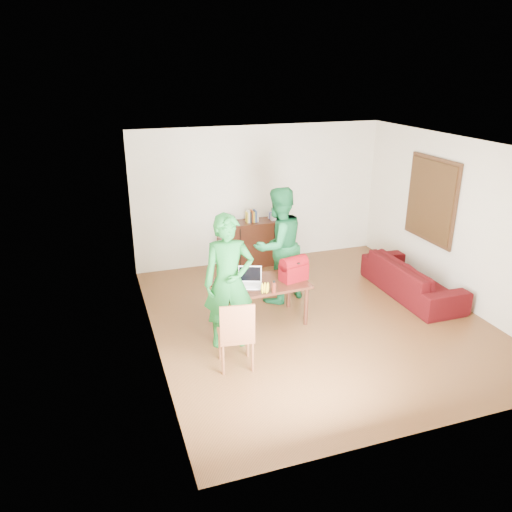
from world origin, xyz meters
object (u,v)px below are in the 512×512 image
object	(u,v)px
chair	(236,347)
laptop	(249,283)
table	(260,288)
red_bag	(294,271)
bottle	(274,287)
person_near	(229,282)
sofa	(412,278)
person_far	(278,246)

from	to	relation	value
chair	laptop	bearing A→B (deg)	70.91
table	red_bag	world-z (taller)	red_bag
table	chair	world-z (taller)	chair
red_bag	bottle	bearing A→B (deg)	-156.31
laptop	bottle	distance (m)	0.43
person_near	table	bearing A→B (deg)	44.18
bottle	sofa	bearing A→B (deg)	10.65
chair	laptop	distance (m)	1.18
person_near	chair	bearing A→B (deg)	-89.40
sofa	bottle	bearing A→B (deg)	100.91
person_far	sofa	size ratio (longest dim) A/B	0.94
chair	bottle	distance (m)	1.11
bottle	person_near	bearing A→B (deg)	-175.23
chair	sofa	distance (m)	3.71
person_far	person_near	bearing A→B (deg)	24.34
person_far	red_bag	distance (m)	0.74
table	red_bag	size ratio (longest dim) A/B	3.56
red_bag	sofa	size ratio (longest dim) A/B	0.20
person_far	laptop	bearing A→B (deg)	25.15
chair	person_near	size ratio (longest dim) A/B	0.51
laptop	sofa	size ratio (longest dim) A/B	0.21
person_near	sofa	xyz separation A→B (m)	(3.44, 0.57, -0.66)
chair	bottle	world-z (taller)	chair
person_far	laptop	xyz separation A→B (m)	(-0.74, -0.74, -0.26)
person_near	sofa	distance (m)	3.55
table	sofa	world-z (taller)	table
person_far	table	bearing A→B (deg)	31.46
person_near	bottle	size ratio (longest dim) A/B	10.17
table	sofa	distance (m)	2.84
sofa	person_near	bearing A→B (deg)	99.75
red_bag	person_near	bearing A→B (deg)	-174.29
laptop	bottle	xyz separation A→B (m)	(0.27, -0.33, 0.05)
person_near	laptop	xyz separation A→B (m)	(0.42, 0.39, -0.25)
laptop	sofa	distance (m)	3.05
laptop	bottle	size ratio (longest dim) A/B	2.27
sofa	red_bag	bearing A→B (deg)	94.52
table	person_far	size ratio (longest dim) A/B	0.74
sofa	chair	bearing A→B (deg)	108.60
bottle	person_far	bearing A→B (deg)	66.21
person_far	bottle	bearing A→B (deg)	46.40
chair	person_far	xyz separation A→B (m)	(1.24, 1.72, 0.69)
chair	person_near	distance (m)	0.90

